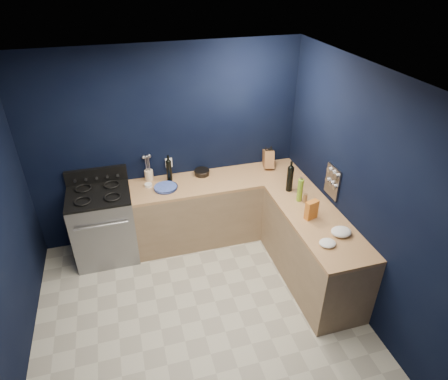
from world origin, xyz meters
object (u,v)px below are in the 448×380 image
object	(u,v)px
plate_stack	(166,188)
crouton_bag	(311,210)
gas_range	(104,226)
knife_block	(268,159)
utensil_crock	(149,175)

from	to	relation	value
plate_stack	crouton_bag	bearing A→B (deg)	-36.07
gas_range	plate_stack	size ratio (longest dim) A/B	3.21
gas_range	knife_block	xyz separation A→B (m)	(2.29, 0.17, 0.56)
gas_range	knife_block	size ratio (longest dim) A/B	3.82
plate_stack	knife_block	size ratio (longest dim) A/B	1.19
gas_range	crouton_bag	size ratio (longest dim) A/B	4.17
utensil_crock	crouton_bag	world-z (taller)	crouton_bag
gas_range	crouton_bag	bearing A→B (deg)	-25.75
gas_range	utensil_crock	xyz separation A→B (m)	(0.65, 0.26, 0.51)
gas_range	utensil_crock	world-z (taller)	utensil_crock
plate_stack	knife_block	distance (m)	1.48
plate_stack	utensil_crock	size ratio (longest dim) A/B	2.06
gas_range	utensil_crock	distance (m)	0.87
gas_range	plate_stack	xyz separation A→B (m)	(0.82, -0.03, 0.46)
plate_stack	gas_range	bearing A→B (deg)	177.70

